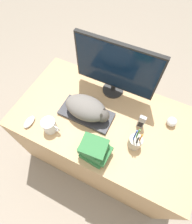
{
  "coord_description": "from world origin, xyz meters",
  "views": [
    {
      "loc": [
        0.21,
        -0.21,
        1.88
      ],
      "look_at": [
        -0.07,
        0.37,
        0.81
      ],
      "focal_mm": 28.0,
      "sensor_mm": 36.0,
      "label": 1
    }
  ],
  "objects": [
    {
      "name": "ground_plane",
      "position": [
        0.0,
        0.0,
        0.0
      ],
      "size": [
        12.0,
        12.0,
        0.0
      ],
      "primitive_type": "plane",
      "color": "gray"
    },
    {
      "name": "coffee_mug",
      "position": [
        -0.31,
        0.14,
        0.8
      ],
      "size": [
        0.13,
        0.1,
        0.1
      ],
      "color": "silver",
      "rests_on": "desk"
    },
    {
      "name": "book_stack",
      "position": [
        0.05,
        0.11,
        0.82
      ],
      "size": [
        0.2,
        0.17,
        0.15
      ],
      "color": "#2D6B38",
      "rests_on": "desk"
    },
    {
      "name": "computer_mouse",
      "position": [
        -0.48,
        0.11,
        0.76
      ],
      "size": [
        0.05,
        0.11,
        0.03
      ],
      "color": "silver",
      "rests_on": "desk"
    },
    {
      "name": "phone",
      "position": [
        0.25,
        0.43,
        0.81
      ],
      "size": [
        0.05,
        0.03,
        0.13
      ],
      "color": "#99999E",
      "rests_on": "desk"
    },
    {
      "name": "cat",
      "position": [
        -0.13,
        0.35,
        0.84
      ],
      "size": [
        0.33,
        0.19,
        0.14
      ],
      "color": "#66605B",
      "rests_on": "keyboard"
    },
    {
      "name": "monitor",
      "position": [
        -0.05,
        0.64,
        1.0
      ],
      "size": [
        0.61,
        0.17,
        0.45
      ],
      "color": "black",
      "rests_on": "desk"
    },
    {
      "name": "baseball",
      "position": [
        0.44,
        0.54,
        0.78
      ],
      "size": [
        0.07,
        0.07,
        0.07
      ],
      "color": "silver",
      "rests_on": "desk"
    },
    {
      "name": "pen_cup",
      "position": [
        0.26,
        0.28,
        0.8
      ],
      "size": [
        0.09,
        0.09,
        0.22
      ],
      "color": "#B2A893",
      "rests_on": "desk"
    },
    {
      "name": "keyboard",
      "position": [
        -0.14,
        0.35,
        0.76
      ],
      "size": [
        0.39,
        0.19,
        0.02
      ],
      "color": "#2D2D33",
      "rests_on": "desk"
    },
    {
      "name": "desk",
      "position": [
        0.0,
        0.38,
        0.37
      ],
      "size": [
        1.36,
        0.77,
        0.75
      ],
      "color": "tan",
      "rests_on": "ground_plane"
    }
  ]
}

